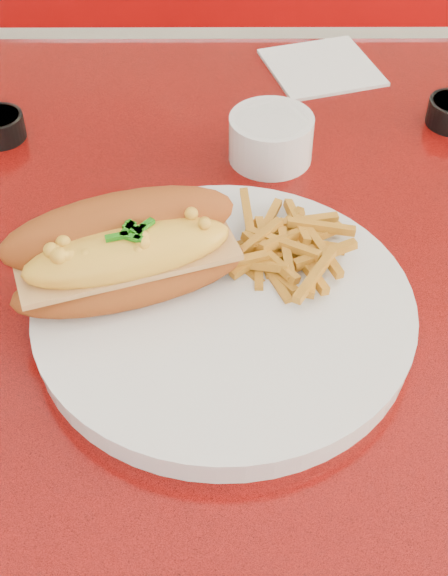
{
  "coord_description": "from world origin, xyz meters",
  "views": [
    {
      "loc": [
        -0.08,
        -0.55,
        1.25
      ],
      "look_at": [
        -0.08,
        -0.1,
        0.81
      ],
      "focal_mm": 50.0,
      "sensor_mm": 36.0,
      "label": 1
    }
  ],
  "objects_px": {
    "mac_hoagie": "(126,252)",
    "gravy_ramekin": "(271,137)",
    "diner_table": "(301,358)",
    "fork": "(296,263)",
    "booth_bench_far": "(262,159)",
    "dinner_plate": "(224,312)"
  },
  "relations": [
    {
      "from": "mac_hoagie",
      "to": "gravy_ramekin",
      "type": "distance_m",
      "value": 0.25
    },
    {
      "from": "diner_table",
      "to": "fork",
      "type": "height_order",
      "value": "fork"
    },
    {
      "from": "mac_hoagie",
      "to": "booth_bench_far",
      "type": "bearing_deg",
      "value": 61.08
    },
    {
      "from": "diner_table",
      "to": "mac_hoagie",
      "type": "xyz_separation_m",
      "value": [
        -0.16,
        -0.08,
        0.22
      ]
    },
    {
      "from": "fork",
      "to": "gravy_ramekin",
      "type": "xyz_separation_m",
      "value": [
        -0.01,
        0.18,
        0.0
      ]
    },
    {
      "from": "diner_table",
      "to": "booth_bench_far",
      "type": "relative_size",
      "value": 1.03
    },
    {
      "from": "booth_bench_far",
      "to": "dinner_plate",
      "type": "relative_size",
      "value": 3.37
    },
    {
      "from": "booth_bench_far",
      "to": "gravy_ramekin",
      "type": "height_order",
      "value": "booth_bench_far"
    },
    {
      "from": "fork",
      "to": "diner_table",
      "type": "bearing_deg",
      "value": -46.04
    },
    {
      "from": "diner_table",
      "to": "gravy_ramekin",
      "type": "height_order",
      "value": "gravy_ramekin"
    },
    {
      "from": "fork",
      "to": "gravy_ramekin",
      "type": "distance_m",
      "value": 0.18
    },
    {
      "from": "dinner_plate",
      "to": "gravy_ramekin",
      "type": "xyz_separation_m",
      "value": [
        0.05,
        0.23,
        0.01
      ]
    },
    {
      "from": "diner_table",
      "to": "dinner_plate",
      "type": "height_order",
      "value": "dinner_plate"
    },
    {
      "from": "gravy_ramekin",
      "to": "mac_hoagie",
      "type": "bearing_deg",
      "value": -121.09
    },
    {
      "from": "booth_bench_far",
      "to": "mac_hoagie",
      "type": "relative_size",
      "value": 5.65
    },
    {
      "from": "diner_table",
      "to": "fork",
      "type": "bearing_deg",
      "value": -111.56
    },
    {
      "from": "dinner_plate",
      "to": "fork",
      "type": "distance_m",
      "value": 0.08
    },
    {
      "from": "mac_hoagie",
      "to": "gravy_ramekin",
      "type": "relative_size",
      "value": 2.33
    },
    {
      "from": "booth_bench_far",
      "to": "mac_hoagie",
      "type": "distance_m",
      "value": 1.05
    },
    {
      "from": "dinner_plate",
      "to": "mac_hoagie",
      "type": "relative_size",
      "value": 1.68
    },
    {
      "from": "dinner_plate",
      "to": "fork",
      "type": "xyz_separation_m",
      "value": [
        0.06,
        0.05,
        0.01
      ]
    },
    {
      "from": "mac_hoagie",
      "to": "fork",
      "type": "relative_size",
      "value": 1.34
    }
  ]
}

